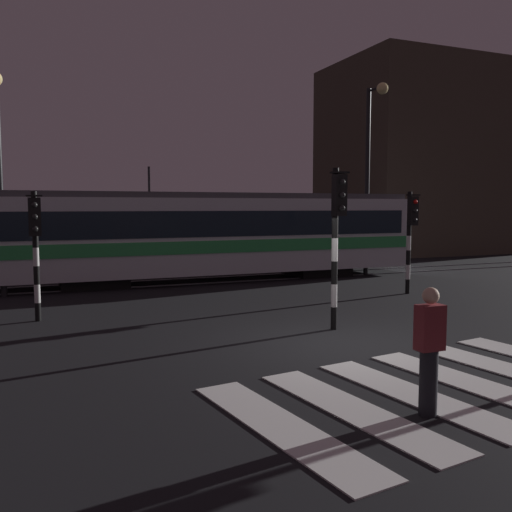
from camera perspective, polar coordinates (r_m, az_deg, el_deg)
ground_plane at (r=11.43m, az=8.44°, el=-8.88°), size 120.00×120.00×0.00m
rail_near at (r=19.88m, az=-5.51°, el=-2.82°), size 80.00×0.12×0.03m
rail_far at (r=21.24m, az=-6.64°, el=-2.32°), size 80.00×0.12×0.03m
crosswalk_zebra at (r=9.07m, az=18.56°, el=-12.78°), size 6.94×4.49×0.02m
traffic_light_median_centre at (r=12.29m, az=8.34°, el=3.29°), size 0.36×0.42×3.60m
traffic_light_corner_far_right at (r=17.96m, az=15.66°, el=2.92°), size 0.36×0.42×3.22m
traffic_light_corner_far_left at (r=14.09m, az=-21.77°, el=1.90°), size 0.36×0.42×3.11m
street_lamp_trackside_right at (r=22.45m, az=11.77°, el=9.92°), size 0.44×1.21×7.40m
tram at (r=20.59m, az=-4.39°, el=2.31°), size 15.94×2.58×4.15m
pedestrian_waiting_at_kerb at (r=7.70m, az=17.40°, el=-9.25°), size 0.36×0.24×1.71m
building_backdrop at (r=36.47m, az=17.58°, el=9.36°), size 12.26×8.00×11.20m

